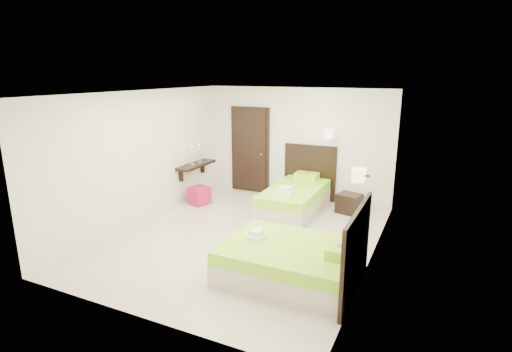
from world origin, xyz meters
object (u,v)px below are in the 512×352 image
at_px(bed_single, 296,197).
at_px(bed_double, 295,260).
at_px(ottoman, 199,196).
at_px(nightstand, 349,203).

xyz_separation_m(bed_single, bed_double, (0.99, -2.81, -0.03)).
relative_size(bed_double, ottoman, 4.84).
distance_m(bed_double, ottoman, 3.89).
bearing_deg(bed_single, nightstand, 18.07).
bearing_deg(bed_single, ottoman, -166.16).
bearing_deg(bed_double, ottoman, 143.99).
distance_m(bed_single, nightstand, 1.14).
height_order(bed_double, ottoman, bed_double).
xyz_separation_m(bed_single, ottoman, (-2.15, -0.53, -0.11)).
distance_m(nightstand, ottoman, 3.35).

